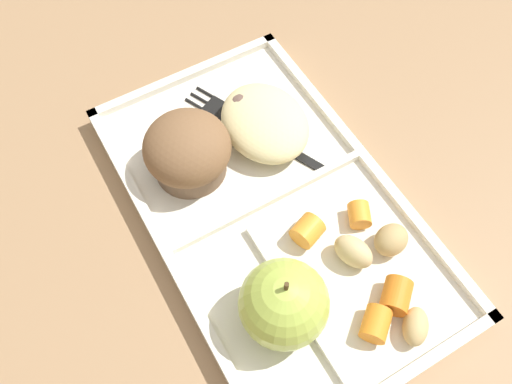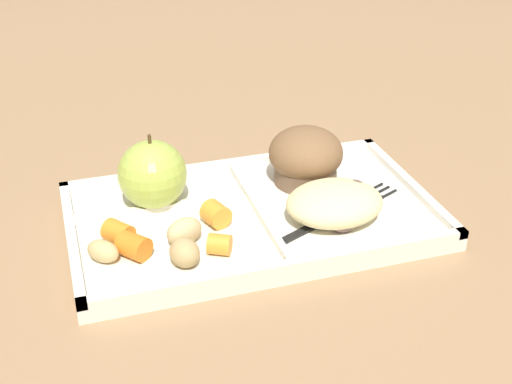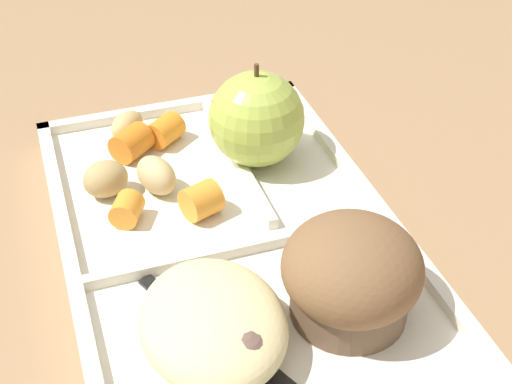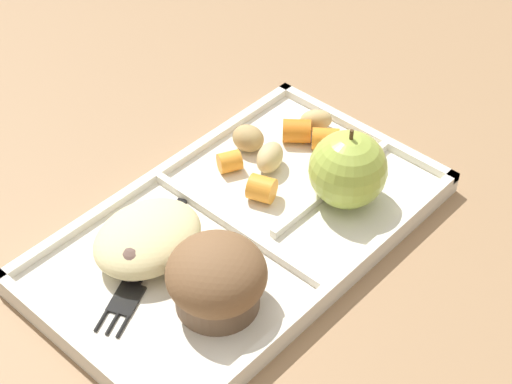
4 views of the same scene
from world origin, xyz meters
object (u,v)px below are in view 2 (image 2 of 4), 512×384
Objects in this scene: lunch_tray at (251,217)px; plastic_fork at (346,209)px; green_apple at (152,174)px; bran_muffin at (306,157)px.

plastic_fork is at bearing -14.62° from lunch_tray.
bran_muffin is (0.17, 0.00, -0.01)m from green_apple.
green_apple is at bearing 159.39° from plastic_fork.
plastic_fork is (0.19, -0.07, -0.04)m from green_apple.
green_apple reaches higher than bran_muffin.
lunch_tray is at bearing 165.38° from plastic_fork.
bran_muffin is 0.08m from plastic_fork.
lunch_tray is at bearing -26.38° from green_apple.
bran_muffin is (0.08, 0.05, 0.04)m from lunch_tray.
green_apple is at bearing 180.00° from bran_muffin.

